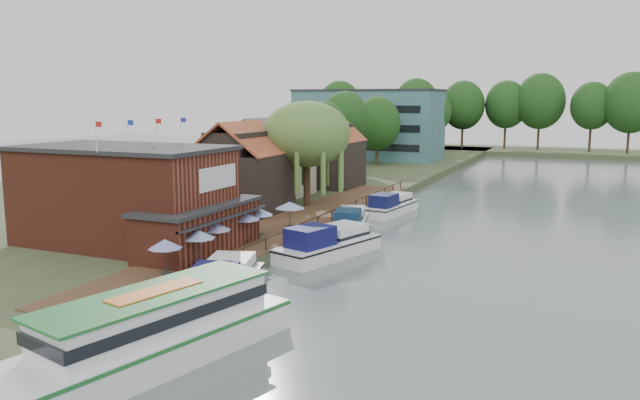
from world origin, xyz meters
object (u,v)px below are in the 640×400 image
at_px(hotel_block, 369,124).
at_px(umbrella_0, 166,259).
at_px(cottage_b, 264,157).
at_px(cottage_a, 241,167).
at_px(umbrella_2, 215,240).
at_px(swan, 189,342).
at_px(umbrella_1, 198,248).
at_px(cottage_c, 329,152).
at_px(pub, 145,197).
at_px(umbrella_3, 245,228).
at_px(umbrella_4, 259,223).
at_px(tour_boat, 143,330).
at_px(umbrella_5, 290,216).
at_px(willow, 307,154).
at_px(cruiser_2, 350,219).
at_px(cruiser_3, 391,203).
at_px(cruiser_1, 328,240).
at_px(cruiser_0, 223,280).

distance_m(hotel_block, umbrella_0, 78.97).
bearing_deg(cottage_b, cottage_a, -73.30).
height_order(umbrella_2, swan, umbrella_2).
bearing_deg(umbrella_1, cottage_c, 100.38).
xyz_separation_m(pub, umbrella_3, (6.42, 3.02, -2.36)).
xyz_separation_m(umbrella_4, tour_boat, (5.41, -19.91, -0.63)).
distance_m(cottage_a, umbrella_0, 22.96).
xyz_separation_m(pub, umbrella_5, (7.31, 8.58, -2.36)).
height_order(umbrella_0, umbrella_4, same).
distance_m(cottage_c, umbrella_1, 38.20).
relative_size(cottage_c, umbrella_0, 3.58).
height_order(cottage_b, umbrella_2, cottage_b).
height_order(hotel_block, cottage_b, hotel_block).
distance_m(umbrella_3, tour_boat, 18.71).
bearing_deg(umbrella_0, umbrella_2, 91.80).
bearing_deg(umbrella_2, umbrella_4, 90.20).
xyz_separation_m(cottage_c, umbrella_4, (6.43, -28.97, -2.96)).
bearing_deg(willow, cruiser_2, -38.37).
bearing_deg(cruiser_3, umbrella_1, -90.49).
height_order(cottage_c, tour_boat, cottage_c).
xyz_separation_m(cottage_b, umbrella_0, (10.62, -31.45, -2.96)).
height_order(cruiser_3, swan, cruiser_3).
relative_size(cruiser_1, swan, 24.00).
height_order(cruiser_0, swan, cruiser_0).
relative_size(willow, umbrella_1, 4.39).
distance_m(pub, umbrella_2, 6.93).
height_order(umbrella_1, tour_boat, umbrella_1).
bearing_deg(cruiser_1, swan, -71.30).
relative_size(cruiser_2, tour_boat, 0.63).
distance_m(cottage_a, cruiser_1, 16.07).
xyz_separation_m(umbrella_0, cruiser_0, (3.62, 0.45, -0.99)).
bearing_deg(umbrella_4, willow, 101.07).
xyz_separation_m(umbrella_5, cruiser_0, (2.94, -14.58, -0.99)).
height_order(cottage_a, umbrella_5, cottage_a).
xyz_separation_m(umbrella_2, umbrella_4, (-0.02, 5.98, 0.00)).
relative_size(cruiser_3, tour_boat, 0.62).
relative_size(willow, umbrella_5, 4.31).
distance_m(cottage_c, cruiser_2, 22.09).
relative_size(umbrella_5, cruiser_0, 0.23).
bearing_deg(pub, cruiser_2, 55.69).
xyz_separation_m(pub, cruiser_3, (10.74, 24.76, -3.52)).
xyz_separation_m(cottage_b, umbrella_3, (10.42, -21.98, -2.96)).
distance_m(umbrella_0, swan, 8.37).
bearing_deg(willow, cottage_c, 104.04).
bearing_deg(cottage_c, umbrella_1, -79.62).
bearing_deg(willow, umbrella_2, -81.98).
height_order(hotel_block, cruiser_0, hotel_block).
bearing_deg(willow, cruiser_0, -75.46).
xyz_separation_m(cottage_b, swan, (16.31, -37.25, -5.03)).
height_order(cottage_c, willow, willow).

